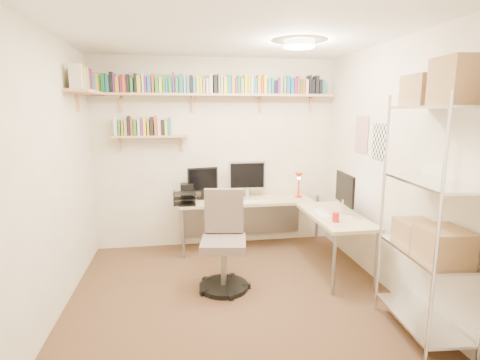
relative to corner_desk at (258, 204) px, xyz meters
name	(u,v)px	position (x,y,z in m)	size (l,w,h in m)	color
ground	(232,293)	(-0.48, -0.99, -0.66)	(3.20, 3.20, 0.00)	#4A2B1F
room_shell	(232,140)	(-0.47, -0.99, 0.88)	(3.24, 3.04, 2.52)	beige
wall_shelves	(183,94)	(-0.90, 0.31, 1.36)	(3.12, 1.09, 0.79)	tan
corner_desk	(258,204)	(0.00, 0.00, 0.00)	(2.07, 1.75, 1.17)	tan
office_chair	(224,247)	(-0.54, -0.83, -0.24)	(0.54, 0.55, 1.02)	black
wire_rack	(437,171)	(0.94, -1.98, 0.71)	(0.48, 0.88, 2.18)	silver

